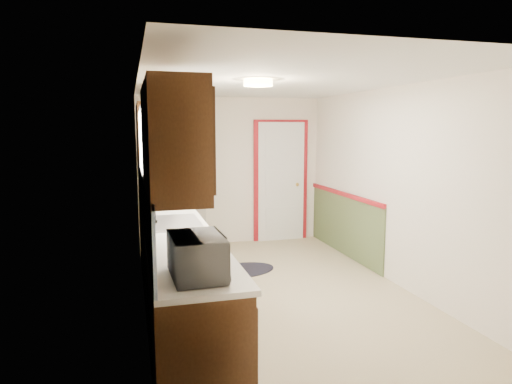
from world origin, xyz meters
TOP-DOWN VIEW (x-y plane):
  - room_shell at (0.00, 0.00)m, footprint 3.20×5.20m
  - kitchen_run at (-1.24, -0.29)m, footprint 0.63×4.00m
  - back_wall_trim at (0.99, 2.21)m, footprint 1.12×2.30m
  - ceiling_fixture at (-0.30, -0.20)m, footprint 0.30×0.30m
  - microwave at (-1.20, -1.95)m, footprint 0.30×0.51m
  - refrigerator at (-1.02, 1.75)m, footprint 0.83×0.81m
  - rug at (-0.23, 0.95)m, footprint 1.08×0.81m
  - cooktop at (-1.19, 1.40)m, footprint 0.51×0.61m

SIDE VIEW (x-z plane):
  - rug at x=-0.23m, z-range 0.00..0.01m
  - kitchen_run at x=-1.24m, z-range -0.29..1.91m
  - back_wall_trim at x=0.99m, z-range -0.15..1.93m
  - refrigerator at x=-1.02m, z-range 0.00..1.89m
  - cooktop at x=-1.19m, z-range 0.94..0.96m
  - microwave at x=-1.20m, z-range 0.94..1.28m
  - room_shell at x=0.00m, z-range -0.06..2.46m
  - ceiling_fixture at x=-0.30m, z-range 2.33..2.39m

